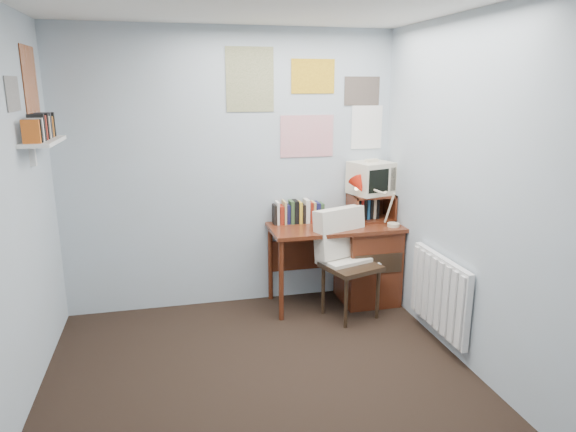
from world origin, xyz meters
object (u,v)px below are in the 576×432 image
desk (362,260)px  crt_tv (371,177)px  tv_riser (371,207)px  radiator (440,293)px  desk_chair (351,267)px  wall_shelf (43,141)px  desk_lamp (394,205)px

desk → crt_tv: (0.11, 0.13, 0.77)m
tv_riser → radiator: 1.15m
crt_tv → radiator: (0.17, -1.06, -0.75)m
desk_chair → crt_tv: (0.33, 0.44, 0.71)m
wall_shelf → desk: bearing=8.4°
desk_lamp → tv_riser: 0.30m
desk_lamp → wall_shelf: 2.89m
desk → crt_tv: bearing=48.9°
desk_chair → tv_riser: 0.68m
desk → wall_shelf: bearing=-171.6°
radiator → crt_tv: bearing=99.4°
desk_lamp → wall_shelf: bearing=-160.0°
desk_chair → desk_lamp: desk_lamp is taller
crt_tv → radiator: size_ratio=0.43×
tv_riser → crt_tv: 0.29m
crt_tv → wall_shelf: 2.77m
desk_chair → desk_lamp: size_ratio=2.33×
wall_shelf → desk_chair: bearing=1.8°
desk → wall_shelf: (-2.57, -0.38, 1.21)m
tv_riser → desk_lamp: bearing=-66.4°
desk → wall_shelf: wall_shelf is taller
tv_riser → radiator: tv_riser is taller
radiator → desk_lamp: bearing=94.1°
tv_riser → wall_shelf: size_ratio=0.65×
desk → desk_lamp: bearing=-33.2°
desk → desk_lamp: (0.23, -0.15, 0.55)m
tv_riser → desk_chair: bearing=-129.2°
desk_chair → crt_tv: size_ratio=2.67×
crt_tv → desk: bearing=-148.8°
tv_riser → wall_shelf: wall_shelf is taller
desk_chair → desk: bearing=36.0°
desk → desk_chair: size_ratio=1.29×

